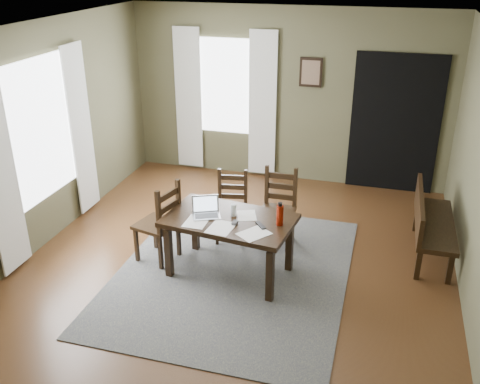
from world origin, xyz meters
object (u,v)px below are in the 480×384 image
(chair_back_left, at_px, (232,207))
(chair_back_right, at_px, (278,208))
(bench, at_px, (429,220))
(dining_table, at_px, (229,225))
(chair_end, at_px, (160,223))
(water_bottle, at_px, (280,215))
(laptop, at_px, (206,210))

(chair_back_left, bearing_deg, chair_back_right, -4.26)
(bench, bearing_deg, chair_back_left, 96.06)
(dining_table, height_order, chair_end, chair_end)
(chair_back_left, distance_m, chair_back_right, 0.60)
(chair_end, distance_m, water_bottle, 1.48)
(dining_table, bearing_deg, bench, 33.10)
(bench, height_order, water_bottle, water_bottle)
(chair_back_right, xyz_separation_m, laptop, (-0.65, -0.85, 0.29))
(chair_end, xyz_separation_m, bench, (3.05, 1.01, -0.03))
(chair_end, relative_size, chair_back_left, 1.12)
(chair_back_right, height_order, laptop, chair_back_right)
(chair_end, height_order, chair_back_right, chair_end)
(water_bottle, bearing_deg, laptop, 179.19)
(dining_table, height_order, bench, bench)
(bench, relative_size, laptop, 3.73)
(laptop, xyz_separation_m, water_bottle, (0.85, -0.01, 0.07))
(chair_back_left, xyz_separation_m, chair_back_right, (0.59, 0.05, 0.04))
(chair_back_left, xyz_separation_m, bench, (2.40, 0.25, 0.03))
(dining_table, relative_size, water_bottle, 5.66)
(dining_table, height_order, water_bottle, water_bottle)
(dining_table, bearing_deg, chair_end, -176.54)
(chair_back_right, relative_size, laptop, 2.60)
(chair_end, relative_size, chair_back_right, 1.04)
(chair_end, distance_m, laptop, 0.65)
(chair_end, height_order, chair_back_left, chair_end)
(chair_end, height_order, bench, chair_end)
(chair_end, xyz_separation_m, chair_back_left, (0.65, 0.75, -0.05))
(chair_back_left, bearing_deg, chair_end, -140.33)
(chair_back_left, height_order, chair_back_right, chair_back_right)
(bench, bearing_deg, chair_back_right, 96.38)
(dining_table, height_order, laptop, laptop)
(chair_back_right, bearing_deg, laptop, -127.97)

